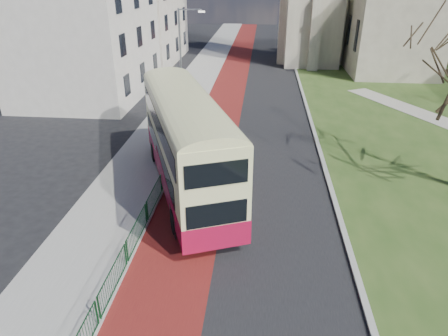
# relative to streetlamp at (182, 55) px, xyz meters

# --- Properties ---
(ground) EXTENTS (160.00, 160.00, 0.00)m
(ground) POSITION_rel_streetlamp_xyz_m (4.35, -18.00, -4.59)
(ground) COLOR black
(ground) RESTS_ON ground
(road_carriageway) EXTENTS (9.00, 120.00, 0.01)m
(road_carriageway) POSITION_rel_streetlamp_xyz_m (5.85, 2.00, -4.59)
(road_carriageway) COLOR black
(road_carriageway) RESTS_ON ground
(bus_lane) EXTENTS (3.40, 120.00, 0.01)m
(bus_lane) POSITION_rel_streetlamp_xyz_m (3.15, 2.00, -4.59)
(bus_lane) COLOR #591414
(bus_lane) RESTS_ON ground
(pavement_west) EXTENTS (4.00, 120.00, 0.12)m
(pavement_west) POSITION_rel_streetlamp_xyz_m (-0.65, 2.00, -4.53)
(pavement_west) COLOR gray
(pavement_west) RESTS_ON ground
(kerb_west) EXTENTS (0.25, 120.00, 0.13)m
(kerb_west) POSITION_rel_streetlamp_xyz_m (1.35, 2.00, -4.53)
(kerb_west) COLOR #999993
(kerb_west) RESTS_ON ground
(kerb_east) EXTENTS (0.25, 80.00, 0.13)m
(kerb_east) POSITION_rel_streetlamp_xyz_m (10.45, 4.00, -4.53)
(kerb_east) COLOR #999993
(kerb_east) RESTS_ON ground
(pedestrian_railing) EXTENTS (0.07, 24.00, 1.12)m
(pedestrian_railing) POSITION_rel_streetlamp_xyz_m (1.40, -14.00, -4.04)
(pedestrian_railing) COLOR #0E3D1B
(pedestrian_railing) RESTS_ON ground
(street_block_near) EXTENTS (10.30, 14.30, 13.00)m
(street_block_near) POSITION_rel_streetlamp_xyz_m (-9.65, 4.00, 1.92)
(street_block_near) COLOR beige
(street_block_near) RESTS_ON ground
(street_block_far) EXTENTS (10.30, 16.30, 11.50)m
(street_block_far) POSITION_rel_streetlamp_xyz_m (-9.65, 20.00, 1.17)
(street_block_far) COLOR #B7AD9B
(street_block_far) RESTS_ON ground
(streetlamp) EXTENTS (2.13, 0.18, 8.00)m
(streetlamp) POSITION_rel_streetlamp_xyz_m (0.00, 0.00, 0.00)
(streetlamp) COLOR gray
(streetlamp) RESTS_ON pavement_west
(bus) EXTENTS (7.08, 12.48, 5.13)m
(bus) POSITION_rel_streetlamp_xyz_m (2.75, -13.76, -1.66)
(bus) COLOR maroon
(bus) RESTS_ON ground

